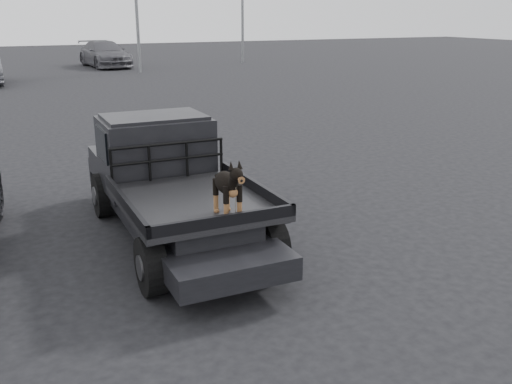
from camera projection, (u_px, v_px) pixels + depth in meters
name	position (u px, v px, depth m)	size (l,w,h in m)	color
ground	(167.00, 284.00, 7.47)	(120.00, 120.00, 0.00)	black
flatbed_ute	(174.00, 210.00, 8.89)	(2.00, 5.40, 0.92)	black
ute_cab	(155.00, 141.00, 9.44)	(1.72, 1.30, 0.88)	black
headache_rack	(168.00, 161.00, 8.84)	(1.80, 0.08, 0.55)	black
dog	(227.00, 188.00, 7.18)	(0.32, 0.60, 0.74)	black
distant_car_b	(105.00, 54.00, 36.86)	(2.29, 5.64, 1.64)	#4F4F54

